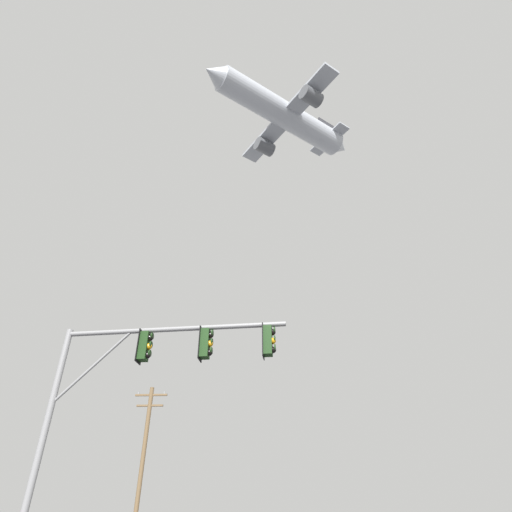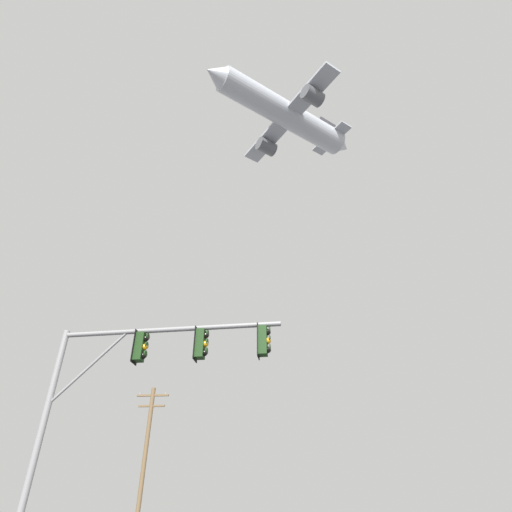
{
  "view_description": "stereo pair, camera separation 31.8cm",
  "coord_description": "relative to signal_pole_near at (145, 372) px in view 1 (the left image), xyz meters",
  "views": [
    {
      "loc": [
        0.87,
        -5.1,
        1.25
      ],
      "look_at": [
        -0.29,
        17.9,
        15.97
      ],
      "focal_mm": 29.69,
      "sensor_mm": 36.0,
      "label": 1
    },
    {
      "loc": [
        1.19,
        -5.08,
        1.25
      ],
      "look_at": [
        -0.29,
        17.9,
        15.97
      ],
      "focal_mm": 29.69,
      "sensor_mm": 36.0,
      "label": 2
    }
  ],
  "objects": [
    {
      "name": "airplane",
      "position": [
        5.69,
        26.24,
        43.88
      ],
      "size": [
        20.88,
        17.08,
        6.56
      ],
      "color": "#B7BCC6"
    },
    {
      "name": "signal_pole_near",
      "position": [
        0.0,
        0.0,
        0.0
      ],
      "size": [
        7.11,
        0.78,
        6.63
      ],
      "color": "gray",
      "rests_on": "ground"
    },
    {
      "name": "utility_pole",
      "position": [
        -4.67,
        16.65,
        -0.22
      ],
      "size": [
        2.2,
        0.28,
        9.29
      ],
      "color": "brown",
      "rests_on": "ground"
    }
  ]
}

